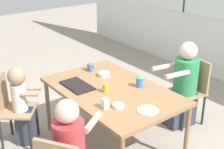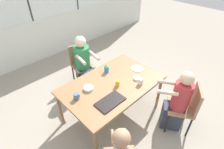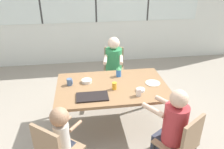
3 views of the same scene
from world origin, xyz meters
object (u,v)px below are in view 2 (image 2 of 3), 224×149
object	(u,v)px
juice_glass	(117,83)
bowl_cereal	(137,78)
person_man_blue_shirt	(84,65)
milk_carton_small	(140,82)
bowl_white_shallow	(88,88)
person_woman_green_shirt	(177,104)
coffee_mug	(76,96)
sippy_cup	(106,68)
chair_for_man_blue_shirt	(80,61)
chair_for_woman_green_shirt	(188,105)

from	to	relation	value
juice_glass	bowl_cereal	bearing A→B (deg)	-16.14
person_man_blue_shirt	juice_glass	distance (m)	1.18
milk_carton_small	bowl_white_shallow	size ratio (longest dim) A/B	0.70
juice_glass	milk_carton_small	bearing A→B (deg)	-37.37
person_woman_green_shirt	juice_glass	distance (m)	0.99
coffee_mug	sippy_cup	world-z (taller)	sippy_cup
milk_carton_small	sippy_cup	bearing A→B (deg)	104.89
coffee_mug	person_man_blue_shirt	bearing A→B (deg)	49.52
bowl_cereal	chair_for_man_blue_shirt	bearing A→B (deg)	96.68
juice_glass	bowl_white_shallow	bearing A→B (deg)	146.30
juice_glass	bowl_cereal	world-z (taller)	juice_glass
person_man_blue_shirt	coffee_mug	xyz separation A→B (m)	(-0.79, -0.92, 0.27)
person_woman_green_shirt	person_man_blue_shirt	bearing A→B (deg)	68.59
person_woman_green_shirt	bowl_white_shallow	world-z (taller)	person_woman_green_shirt
bowl_white_shallow	person_man_blue_shirt	bearing A→B (deg)	58.54
person_woman_green_shirt	bowl_cereal	world-z (taller)	person_woman_green_shirt
person_man_blue_shirt	juice_glass	bearing A→B (deg)	91.80
coffee_mug	person_woman_green_shirt	bearing A→B (deg)	-40.07
person_woman_green_shirt	bowl_cereal	bearing A→B (deg)	73.43
chair_for_woman_green_shirt	sippy_cup	xyz separation A→B (m)	(-0.51, 1.30, 0.30)
coffee_mug	juice_glass	distance (m)	0.66
juice_glass	bowl_cereal	distance (m)	0.37
person_man_blue_shirt	coffee_mug	distance (m)	1.24
coffee_mug	bowl_white_shallow	xyz separation A→B (m)	(0.25, 0.04, -0.03)
chair_for_woman_green_shirt	bowl_cereal	world-z (taller)	chair_for_woman_green_shirt
coffee_mug	milk_carton_small	distance (m)	1.01
bowl_white_shallow	milk_carton_small	bearing A→B (deg)	-35.34
sippy_cup	bowl_white_shallow	distance (m)	0.53
person_man_blue_shirt	bowl_cereal	size ratio (longest dim) A/B	9.68
coffee_mug	sippy_cup	size ratio (longest dim) A/B	0.62
coffee_mug	milk_carton_small	world-z (taller)	milk_carton_small
chair_for_woman_green_shirt	milk_carton_small	bearing A→B (deg)	83.86
person_man_blue_shirt	bowl_cereal	world-z (taller)	person_man_blue_shirt
coffee_mug	chair_for_man_blue_shirt	bearing A→B (deg)	53.07
chair_for_man_blue_shirt	sippy_cup	bearing A→B (deg)	96.02
juice_glass	chair_for_woman_green_shirt	bearing A→B (deg)	-54.94
sippy_cup	juice_glass	xyz separation A→B (m)	(-0.13, -0.39, -0.03)
juice_glass	bowl_white_shallow	world-z (taller)	juice_glass
coffee_mug	bowl_cereal	distance (m)	1.03
milk_carton_small	bowl_cereal	world-z (taller)	milk_carton_small
coffee_mug	sippy_cup	xyz separation A→B (m)	(0.75, 0.18, 0.03)
person_man_blue_shirt	bowl_cereal	distance (m)	1.27
bowl_cereal	coffee_mug	bearing A→B (deg)	162.15
chair_for_woman_green_shirt	sippy_cup	world-z (taller)	sippy_cup
chair_for_man_blue_shirt	juice_glass	xyz separation A→B (m)	(-0.19, -1.30, 0.27)
chair_for_woman_green_shirt	person_woman_green_shirt	bearing A→B (deg)	90.00
chair_for_woman_green_shirt	chair_for_man_blue_shirt	bearing A→B (deg)	68.55
person_woman_green_shirt	bowl_white_shallow	size ratio (longest dim) A/B	7.53
chair_for_man_blue_shirt	person_man_blue_shirt	xyz separation A→B (m)	(-0.03, -0.16, -0.01)
chair_for_man_blue_shirt	coffee_mug	distance (m)	1.38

